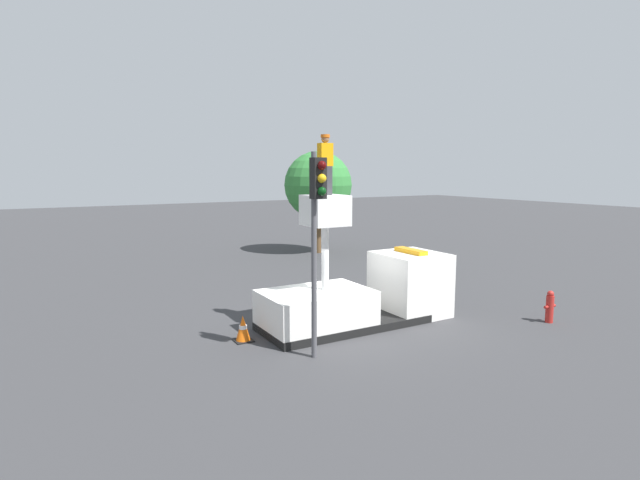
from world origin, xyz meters
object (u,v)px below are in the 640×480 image
object	(u,v)px
worker	(325,165)
fire_hydrant	(550,307)
traffic_cone_rear	(243,329)
traffic_light_pole	(317,215)
tree_left_bg	(318,185)
bucket_truck	(362,295)

from	to	relation	value
worker	fire_hydrant	distance (m)	8.47
traffic_cone_rear	fire_hydrant	bearing A→B (deg)	-19.61
worker	traffic_light_pole	distance (m)	2.70
tree_left_bg	worker	bearing A→B (deg)	-118.99
traffic_light_pole	bucket_truck	bearing A→B (deg)	35.34
bucket_truck	tree_left_bg	distance (m)	13.99
traffic_cone_rear	bucket_truck	bearing A→B (deg)	-4.15
bucket_truck	traffic_light_pole	distance (m)	4.39
fire_hydrant	tree_left_bg	bearing A→B (deg)	88.71
worker	traffic_cone_rear	bearing A→B (deg)	173.65
worker	traffic_cone_rear	world-z (taller)	worker
bucket_truck	worker	bearing A→B (deg)	180.00
bucket_truck	traffic_cone_rear	size ratio (longest dim) A/B	8.38
traffic_light_pole	traffic_cone_rear	size ratio (longest dim) A/B	7.06
tree_left_bg	bucket_truck	bearing A→B (deg)	-114.03
bucket_truck	fire_hydrant	bearing A→B (deg)	-29.59
bucket_truck	fire_hydrant	xyz separation A→B (m)	(5.21, -2.96, -0.40)
bucket_truck	tree_left_bg	world-z (taller)	tree_left_bg
worker	fire_hydrant	bearing A→B (deg)	-24.28
bucket_truck	worker	distance (m)	4.28
fire_hydrant	traffic_cone_rear	world-z (taller)	fire_hydrant
fire_hydrant	traffic_cone_rear	distance (m)	9.66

